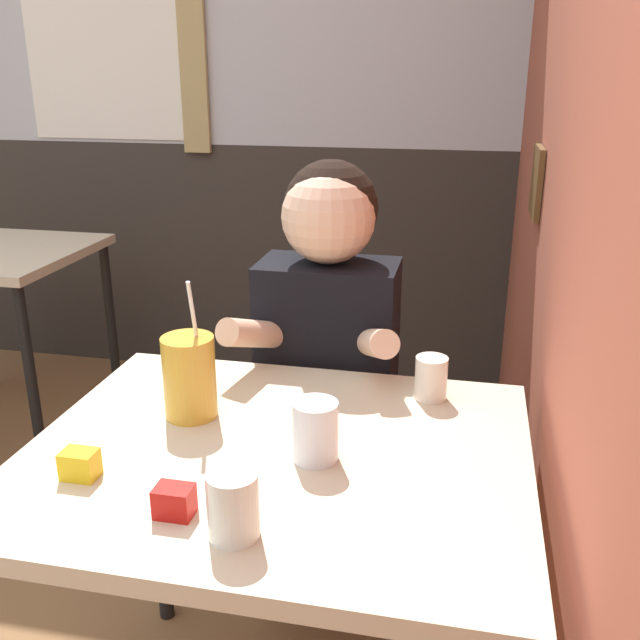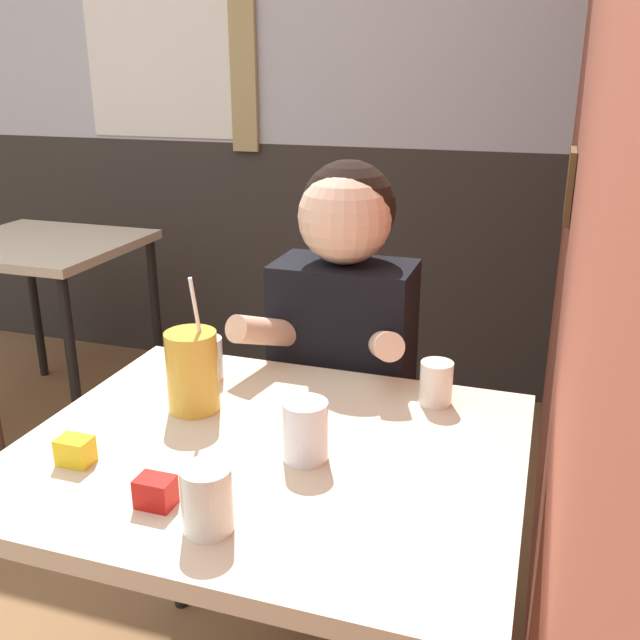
# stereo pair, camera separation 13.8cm
# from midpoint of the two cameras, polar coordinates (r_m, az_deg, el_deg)

# --- Properties ---
(brick_wall_right) EXTENTS (0.08, 4.39, 2.70)m
(brick_wall_right) POSITION_cam_midpoint_polar(r_m,az_deg,el_deg) (1.90, 17.17, 16.38)
(brick_wall_right) COLOR #9E4C38
(brick_wall_right) RESTS_ON ground_plane
(back_wall) EXTENTS (5.93, 0.09, 2.70)m
(back_wall) POSITION_cam_midpoint_polar(r_m,az_deg,el_deg) (3.40, -12.22, 17.99)
(back_wall) COLOR silver
(back_wall) RESTS_ON ground_plane
(main_table) EXTENTS (0.93, 0.76, 0.76)m
(main_table) POSITION_cam_midpoint_polar(r_m,az_deg,el_deg) (1.38, -6.37, -13.08)
(main_table) COLOR beige
(main_table) RESTS_ON ground_plane
(person_seated) EXTENTS (0.42, 0.42, 1.23)m
(person_seated) POSITION_cam_midpoint_polar(r_m,az_deg,el_deg) (1.83, -1.53, -4.97)
(person_seated) COLOR black
(person_seated) RESTS_ON ground_plane
(cocktail_pitcher) EXTENTS (0.11, 0.11, 0.29)m
(cocktail_pitcher) POSITION_cam_midpoint_polar(r_m,az_deg,el_deg) (1.46, -13.09, -4.50)
(cocktail_pitcher) COLOR gold
(cocktail_pitcher) RESTS_ON main_table
(glass_near_pitcher) EXTENTS (0.08, 0.08, 0.11)m
(glass_near_pitcher) POSITION_cam_midpoint_polar(r_m,az_deg,el_deg) (1.28, -3.49, -8.93)
(glass_near_pitcher) COLOR silver
(glass_near_pitcher) RESTS_ON main_table
(glass_center) EXTENTS (0.08, 0.08, 0.11)m
(glass_center) POSITION_cam_midpoint_polar(r_m,az_deg,el_deg) (1.11, -10.64, -14.47)
(glass_center) COLOR silver
(glass_center) RESTS_ON main_table
(glass_far_side) EXTENTS (0.07, 0.07, 0.09)m
(glass_far_side) POSITION_cam_midpoint_polar(r_m,az_deg,el_deg) (1.52, 6.32, -4.69)
(glass_far_side) COLOR silver
(glass_far_side) RESTS_ON main_table
(glass_by_brick) EXTENTS (0.08, 0.08, 0.10)m
(glass_by_brick) POSITION_cam_midpoint_polar(r_m,az_deg,el_deg) (1.61, -12.38, -3.45)
(glass_by_brick) COLOR silver
(glass_by_brick) RESTS_ON main_table
(condiment_ketchup) EXTENTS (0.06, 0.04, 0.05)m
(condiment_ketchup) POSITION_cam_midpoint_polar(r_m,az_deg,el_deg) (1.19, -14.97, -13.94)
(condiment_ketchup) COLOR #B7140F
(condiment_ketchup) RESTS_ON main_table
(condiment_mustard) EXTENTS (0.06, 0.04, 0.05)m
(condiment_mustard) POSITION_cam_midpoint_polar(r_m,az_deg,el_deg) (1.33, -21.57, -10.77)
(condiment_mustard) COLOR yellow
(condiment_mustard) RESTS_ON main_table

